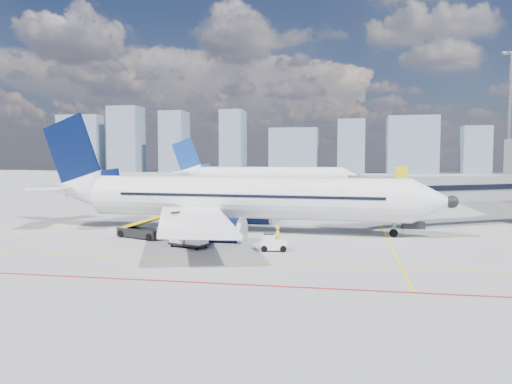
% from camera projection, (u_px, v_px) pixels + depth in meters
% --- Properties ---
extents(ground, '(420.00, 420.00, 0.00)m').
position_uv_depth(ground, '(217.00, 245.00, 40.73)').
color(ground, '#949497').
rests_on(ground, ground).
extents(apron_markings, '(90.00, 35.12, 0.01)m').
position_uv_depth(apron_markings, '(196.00, 254.00, 37.00)').
color(apron_markings, yellow).
rests_on(apron_markings, ground).
extents(jet_bridge, '(23.55, 15.78, 6.30)m').
position_uv_depth(jet_bridge, '(473.00, 190.00, 52.78)').
color(jet_bridge, gray).
rests_on(jet_bridge, ground).
extents(floodlight_mast_ne, '(3.20, 0.61, 25.45)m').
position_uv_depth(floodlight_mast_ne, '(509.00, 120.00, 86.81)').
color(floodlight_mast_ne, slate).
rests_on(floodlight_mast_ne, ground).
extents(distant_skyline, '(253.94, 15.53, 31.72)m').
position_uv_depth(distant_skyline, '(308.00, 146.00, 227.63)').
color(distant_skyline, slate).
rests_on(distant_skyline, ground).
extents(main_aircraft, '(41.51, 36.13, 12.11)m').
position_uv_depth(main_aircraft, '(227.00, 198.00, 48.45)').
color(main_aircraft, white).
rests_on(main_aircraft, ground).
extents(second_aircraft, '(39.35, 34.29, 11.47)m').
position_uv_depth(second_aircraft, '(262.00, 176.00, 102.48)').
color(second_aircraft, white).
rests_on(second_aircraft, ground).
extents(baggage_tug, '(2.13, 1.49, 1.38)m').
position_uv_depth(baggage_tug, '(272.00, 242.00, 38.18)').
color(baggage_tug, white).
rests_on(baggage_tug, ground).
extents(cargo_dolly, '(3.44, 2.40, 1.73)m').
position_uv_depth(cargo_dolly, '(189.00, 236.00, 39.65)').
color(cargo_dolly, black).
rests_on(cargo_dolly, ground).
extents(belt_loader, '(6.47, 3.69, 2.64)m').
position_uv_depth(belt_loader, '(142.00, 230.00, 44.24)').
color(belt_loader, black).
rests_on(belt_loader, ground).
extents(ramp_worker, '(0.49, 0.70, 1.84)m').
position_uv_depth(ramp_worker, '(278.00, 237.00, 38.91)').
color(ramp_worker, yellow).
rests_on(ramp_worker, ground).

